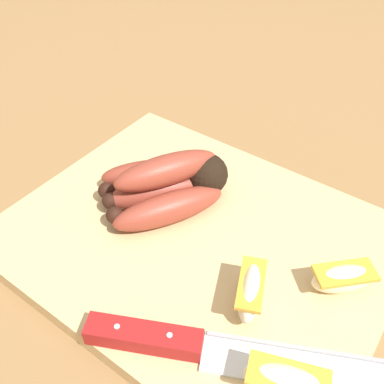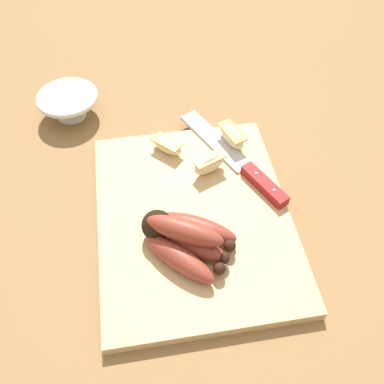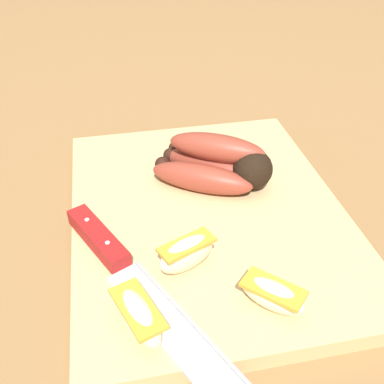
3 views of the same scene
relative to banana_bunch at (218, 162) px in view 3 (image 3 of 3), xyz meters
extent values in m
plane|color=olive|center=(-0.04, 0.04, -0.04)|extent=(6.00, 6.00, 0.00)
cube|color=tan|center=(-0.06, 0.02, -0.03)|extent=(0.40, 0.31, 0.02)
sphere|color=black|center=(-0.03, -0.04, 0.00)|extent=(0.05, 0.05, 0.05)
ellipsoid|color=brown|center=(0.03, -0.01, -0.01)|extent=(0.12, 0.11, 0.03)
sphere|color=black|center=(0.06, 0.04, -0.01)|extent=(0.02, 0.02, 0.02)
ellipsoid|color=brown|center=(0.00, 0.01, -0.01)|extent=(0.10, 0.12, 0.03)
sphere|color=black|center=(0.04, 0.05, -0.01)|extent=(0.02, 0.02, 0.02)
ellipsoid|color=brown|center=(-0.02, 0.02, -0.01)|extent=(0.09, 0.13, 0.03)
sphere|color=black|center=(0.02, 0.07, -0.01)|extent=(0.02, 0.02, 0.02)
ellipsoid|color=brown|center=(0.00, 0.00, 0.02)|extent=(0.09, 0.12, 0.04)
cube|color=silver|center=(-0.22, 0.09, -0.02)|extent=(0.18, 0.11, 0.00)
cube|color=#99999E|center=(-0.21, 0.08, -0.02)|extent=(0.16, 0.08, 0.00)
cube|color=maroon|center=(-0.09, 0.15, -0.02)|extent=(0.10, 0.06, 0.02)
cylinder|color=#B2B2B7|center=(-0.07, 0.16, -0.01)|extent=(0.01, 0.01, 0.00)
cylinder|color=#B2B2B7|center=(-0.11, 0.14, -0.01)|extent=(0.01, 0.01, 0.00)
ellipsoid|color=beige|center=(-0.21, 0.00, -0.01)|extent=(0.06, 0.06, 0.03)
cube|color=gold|center=(-0.21, 0.00, 0.00)|extent=(0.06, 0.06, 0.00)
ellipsoid|color=beige|center=(-0.21, 0.12, -0.01)|extent=(0.07, 0.05, 0.03)
cube|color=gold|center=(-0.21, 0.12, 0.00)|extent=(0.07, 0.05, 0.00)
ellipsoid|color=beige|center=(-0.15, 0.07, -0.01)|extent=(0.04, 0.06, 0.04)
cube|color=gold|center=(-0.15, 0.07, 0.01)|extent=(0.04, 0.06, 0.00)
camera|label=1|loc=(-0.24, 0.28, 0.32)|focal=40.54mm
camera|label=2|loc=(0.35, -0.04, 0.55)|focal=40.28mm
camera|label=3|loc=(-0.46, 0.13, 0.31)|focal=42.44mm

